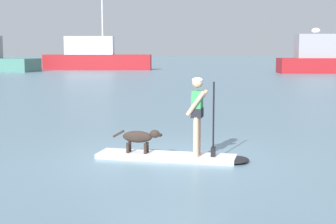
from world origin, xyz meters
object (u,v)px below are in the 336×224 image
object	(u,v)px
paddleboard	(176,157)
dog	(140,137)
moored_boat_starboard	(95,57)
person_paddler	(198,111)
moored_boat_outer	(319,59)

from	to	relation	value
paddleboard	dog	world-z (taller)	dog
paddleboard	moored_boat_starboard	world-z (taller)	moored_boat_starboard
paddleboard	moored_boat_starboard	size ratio (longest dim) A/B	0.26
paddleboard	dog	xyz separation A→B (m)	(-0.81, 0.16, 0.40)
paddleboard	person_paddler	distance (m)	1.12
moored_boat_starboard	moored_boat_outer	bearing A→B (deg)	-17.64
moored_boat_outer	dog	bearing A→B (deg)	-109.17
paddleboard	moored_boat_outer	size ratio (longest dim) A/B	0.38
moored_boat_starboard	dog	bearing A→B (deg)	-78.56
dog	moored_boat_outer	world-z (taller)	moored_boat_outer
person_paddler	moored_boat_outer	size ratio (longest dim) A/B	0.19
moored_boat_starboard	paddleboard	bearing A→B (deg)	-77.71
person_paddler	moored_boat_outer	distance (m)	44.64
dog	moored_boat_starboard	distance (m)	51.27
paddleboard	moored_boat_outer	world-z (taller)	moored_boat_outer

